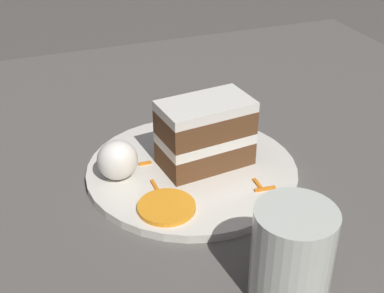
{
  "coord_description": "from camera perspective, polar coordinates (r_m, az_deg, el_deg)",
  "views": [
    {
      "loc": [
        0.2,
        0.55,
        0.42
      ],
      "look_at": [
        -0.0,
        0.01,
        0.07
      ],
      "focal_mm": 50.0,
      "sensor_mm": 36.0,
      "label": 1
    }
  ],
  "objects": [
    {
      "name": "cake_slice",
      "position": [
        0.67,
        1.42,
        1.43
      ],
      "size": [
        0.12,
        0.08,
        0.09
      ],
      "rotation": [
        0.0,
        0.0,
        1.69
      ],
      "color": "brown",
      "rests_on": "plate"
    },
    {
      "name": "ground_plane",
      "position": [
        0.72,
        -0.29,
        -4.57
      ],
      "size": [
        6.0,
        6.0,
        0.0
      ],
      "primitive_type": "plane",
      "color": "#4C4742",
      "rests_on": "ground"
    },
    {
      "name": "carrot_shreds_scatter",
      "position": [
        0.67,
        0.32,
        -3.29
      ],
      "size": [
        0.16,
        0.15,
        0.0
      ],
      "color": "orange",
      "rests_on": "plate"
    },
    {
      "name": "drinking_glass",
      "position": [
        0.51,
        10.53,
        -11.83
      ],
      "size": [
        0.08,
        0.08,
        0.1
      ],
      "color": "beige",
      "rests_on": "dining_table"
    },
    {
      "name": "dining_table",
      "position": [
        0.71,
        -0.3,
        -3.56
      ],
      "size": [
        1.08,
        0.97,
        0.03
      ],
      "primitive_type": "cube",
      "color": "#56514C",
      "rests_on": "ground"
    },
    {
      "name": "plate",
      "position": [
        0.69,
        0.0,
        -2.59
      ],
      "size": [
        0.27,
        0.27,
        0.01
      ],
      "primitive_type": "cylinder",
      "color": "silver",
      "rests_on": "dining_table"
    },
    {
      "name": "cream_dollop",
      "position": [
        0.66,
        -7.86,
        -1.62
      ],
      "size": [
        0.05,
        0.05,
        0.05
      ],
      "primitive_type": "ellipsoid",
      "color": "white",
      "rests_on": "plate"
    },
    {
      "name": "orange_garnish",
      "position": [
        0.62,
        -2.73,
        -6.46
      ],
      "size": [
        0.07,
        0.07,
        0.01
      ],
      "primitive_type": "cylinder",
      "color": "orange",
      "rests_on": "plate"
    }
  ]
}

